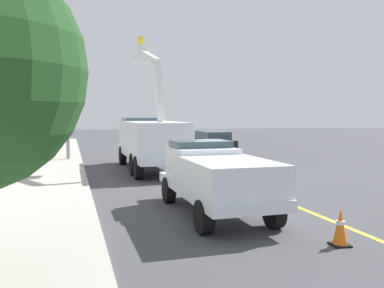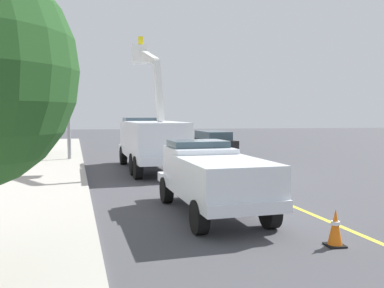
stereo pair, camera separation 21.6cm
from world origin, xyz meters
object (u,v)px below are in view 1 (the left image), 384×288
Objects in this scene: traffic_cone_mid_front at (172,154)px; traffic_signal_mast at (67,65)px; service_pickup_truck at (215,176)px; passing_minivan at (212,141)px; traffic_cone_leading at (340,227)px; utility_bucket_truck at (150,139)px.

traffic_cone_mid_front is 8.24m from traffic_signal_mast.
service_pickup_truck is 17.15m from passing_minivan.
utility_bucket_truck is at bearing 14.33° from traffic_cone_leading.
passing_minivan is at bearing -11.78° from service_pickup_truck.
service_pickup_truck reaches higher than traffic_cone_mid_front.
service_pickup_truck is at bearing -155.77° from traffic_signal_mast.
service_pickup_truck is at bearing 32.65° from traffic_cone_leading.
traffic_cone_leading is 17.81m from traffic_cone_mid_front.
traffic_cone_leading is at bearing -147.35° from service_pickup_truck.
passing_minivan is at bearing -66.76° from traffic_signal_mast.
service_pickup_truck is 3.96m from traffic_cone_leading.
service_pickup_truck is 7.45× the size of traffic_cone_mid_front.
service_pickup_truck is at bearing 178.56° from traffic_cone_mid_front.
passing_minivan reaches higher than traffic_cone_leading.
utility_bucket_truck is 10.08× the size of traffic_cone_leading.
traffic_cone_leading is at bearing 176.01° from passing_minivan.
traffic_signal_mast is (12.81, 5.76, 4.52)m from service_pickup_truck.
utility_bucket_truck reaches higher than passing_minivan.
traffic_signal_mast is (2.94, 4.51, 4.04)m from utility_bucket_truck.
traffic_cone_leading is at bearing -153.94° from traffic_signal_mast.
traffic_cone_leading is at bearing -165.67° from utility_bucket_truck.
service_pickup_truck reaches higher than traffic_cone_leading.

